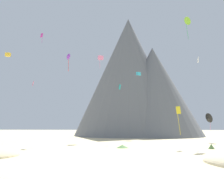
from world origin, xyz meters
TOP-DOWN VIEW (x-y plane):
  - ground_plane at (0.00, 0.00)m, footprint 400.00×400.00m
  - bush_near_left at (19.58, 20.97)m, footprint 1.69×1.69m
  - bush_scatter_east at (2.96, 21.85)m, footprint 2.49×2.49m
  - rock_massif at (7.90, 77.35)m, footprint 69.68×64.76m
  - kite_yellow_low at (13.87, 21.34)m, footprint 1.08×0.62m
  - kite_white_mid at (18.25, 21.86)m, footprint 0.24×1.09m
  - kite_black_low at (25.06, 38.66)m, footprint 1.80×2.66m
  - kite_teal_mid at (2.00, 36.28)m, footprint 0.53×1.07m
  - kite_magenta_high at (-25.32, 51.44)m, footprint 1.02×0.56m
  - kite_violet_mid at (-11.37, 33.61)m, footprint 1.47×1.30m
  - kite_gold_mid at (-20.32, 19.97)m, footprint 0.93×0.96m
  - kite_cyan_mid at (7.93, 59.37)m, footprint 1.70×1.72m
  - kite_pink_mid at (-4.33, 46.45)m, footprint 1.91×1.94m
  - kite_rainbow_mid at (-23.37, 41.13)m, footprint 0.59×0.50m
  - kite_lime_high at (20.23, 36.60)m, footprint 2.15×1.37m

SIDE VIEW (x-z plane):
  - ground_plane at x=0.00m, z-range 0.00..0.00m
  - bush_scatter_east at x=2.96m, z-range 0.00..0.60m
  - bush_near_left at x=19.58m, z-range 0.00..0.93m
  - kite_black_low at x=25.06m, z-range 3.97..8.48m
  - kite_yellow_low at x=13.87m, z-range 3.92..9.45m
  - kite_teal_mid at x=2.00m, z-range 13.57..15.05m
  - kite_rainbow_mid at x=-23.37m, z-range 15.67..17.00m
  - kite_white_mid at x=18.25m, z-range 16.84..17.90m
  - kite_gold_mid at x=-20.32m, z-range 18.26..19.12m
  - kite_violet_mid at x=-11.37m, z-range 19.69..24.39m
  - kite_cyan_mid at x=7.93m, z-range 22.01..23.41m
  - rock_massif at x=7.90m, z-range -2.55..49.92m
  - kite_pink_mid at x=-4.33m, z-range 23.16..27.23m
  - kite_lime_high at x=20.23m, z-range 29.00..35.20m
  - kite_magenta_high at x=-25.32m, z-range 33.02..36.54m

